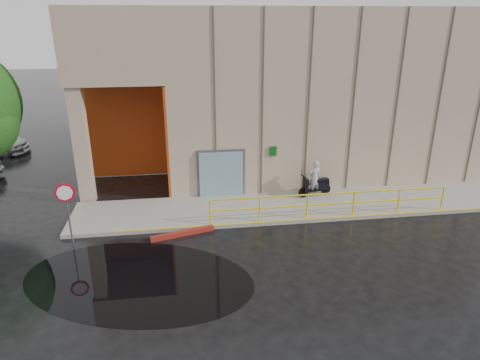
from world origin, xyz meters
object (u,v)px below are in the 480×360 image
object	(u,v)px
scooter	(316,181)
stop_sign	(66,199)
person	(314,178)
red_curb	(183,233)

from	to	relation	value
scooter	stop_sign	bearing A→B (deg)	-177.14
person	red_curb	xyz separation A→B (m)	(-5.84, -2.68, -0.87)
person	red_curb	distance (m)	6.48
scooter	red_curb	size ratio (longest dim) A/B	0.67
red_curb	person	bearing A→B (deg)	24.63
person	red_curb	world-z (taller)	person
stop_sign	red_curb	world-z (taller)	stop_sign
red_curb	stop_sign	bearing A→B (deg)	179.97
stop_sign	red_curb	bearing A→B (deg)	12.68
person	stop_sign	bearing A→B (deg)	2.60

